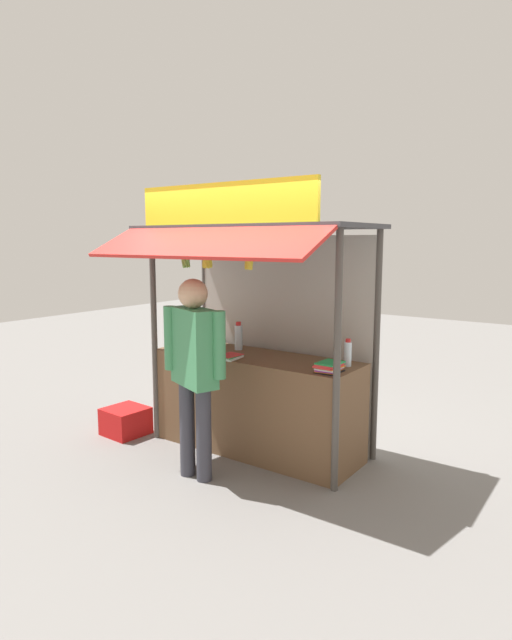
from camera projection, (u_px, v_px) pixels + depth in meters
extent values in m
plane|color=slate|center=(256.00, 449.00, 5.29)|extent=(20.00, 20.00, 0.00)
cube|color=brown|center=(256.00, 403.00, 5.22)|extent=(2.07, 0.68, 0.95)
cylinder|color=#4C4742|center=(154.00, 337.00, 5.45)|extent=(0.06, 0.06, 2.15)
cylinder|color=#4C4742|center=(337.00, 364.00, 4.26)|extent=(0.06, 0.06, 2.15)
cylinder|color=#4C4742|center=(205.00, 327.00, 6.09)|extent=(0.06, 0.06, 2.15)
cylinder|color=#4C4742|center=(376.00, 348.00, 4.90)|extent=(0.06, 0.06, 2.15)
cube|color=#B7B2A8|center=(281.00, 338.00, 5.50)|extent=(2.03, 0.04, 2.10)
cube|color=#3F3F44|center=(253.00, 227.00, 4.93)|extent=(2.27, 0.99, 0.04)
cube|color=red|center=(200.00, 243.00, 4.35)|extent=(2.23, 0.51, 0.26)
cube|color=yellow|center=(223.00, 203.00, 4.55)|extent=(1.87, 0.04, 0.35)
cylinder|color=#59544C|center=(227.00, 238.00, 4.63)|extent=(1.97, 0.02, 0.02)
cylinder|color=silver|center=(239.00, 338.00, 5.42)|extent=(0.08, 0.08, 0.25)
cylinder|color=red|center=(238.00, 324.00, 5.40)|extent=(0.05, 0.05, 0.03)
cylinder|color=silver|center=(214.00, 335.00, 5.62)|extent=(0.07, 0.07, 0.22)
cylinder|color=red|center=(214.00, 324.00, 5.60)|extent=(0.05, 0.05, 0.03)
cylinder|color=silver|center=(348.00, 354.00, 4.71)|extent=(0.07, 0.07, 0.22)
cylinder|color=red|center=(348.00, 340.00, 4.69)|extent=(0.04, 0.04, 0.03)
cylinder|color=silver|center=(194.00, 333.00, 5.62)|extent=(0.08, 0.08, 0.26)
cylinder|color=white|center=(194.00, 319.00, 5.60)|extent=(0.05, 0.05, 0.04)
cylinder|color=silver|center=(220.00, 335.00, 5.71)|extent=(0.06, 0.06, 0.20)
cylinder|color=red|center=(220.00, 324.00, 5.70)|extent=(0.04, 0.04, 0.03)
cylinder|color=silver|center=(187.00, 334.00, 5.75)|extent=(0.06, 0.06, 0.20)
cylinder|color=white|center=(187.00, 324.00, 5.73)|extent=(0.04, 0.04, 0.03)
cube|color=white|center=(229.00, 358.00, 5.03)|extent=(0.20, 0.24, 0.01)
cube|color=white|center=(229.00, 357.00, 5.03)|extent=(0.19, 0.24, 0.01)
cube|color=green|center=(229.00, 356.00, 5.01)|extent=(0.19, 0.24, 0.01)
cube|color=red|center=(229.00, 355.00, 5.01)|extent=(0.19, 0.24, 0.01)
cube|color=black|center=(330.00, 372.00, 4.51)|extent=(0.18, 0.24, 0.01)
cube|color=orange|center=(329.00, 370.00, 4.52)|extent=(0.19, 0.25, 0.01)
cube|color=purple|center=(329.00, 369.00, 4.50)|extent=(0.20, 0.25, 0.01)
cube|color=white|center=(329.00, 368.00, 4.51)|extent=(0.18, 0.24, 0.01)
cube|color=orange|center=(330.00, 367.00, 4.51)|extent=(0.19, 0.24, 0.01)
cube|color=red|center=(328.00, 366.00, 4.50)|extent=(0.18, 0.24, 0.01)
cube|color=red|center=(329.00, 364.00, 4.49)|extent=(0.18, 0.24, 0.01)
cube|color=green|center=(330.00, 363.00, 4.50)|extent=(0.18, 0.24, 0.01)
cylinder|color=#332D23|center=(185.00, 246.00, 4.92)|extent=(0.01, 0.01, 0.11)
cylinder|color=olive|center=(186.00, 254.00, 4.93)|extent=(0.04, 0.04, 0.04)
ellipsoid|color=#7BAA45|center=(188.00, 261.00, 4.93)|extent=(0.04, 0.08, 0.13)
ellipsoid|color=#7BAA45|center=(188.00, 261.00, 4.95)|extent=(0.07, 0.05, 0.13)
ellipsoid|color=#7BAA45|center=(186.00, 261.00, 4.96)|extent=(0.06, 0.05, 0.13)
ellipsoid|color=#7BAA45|center=(184.00, 262.00, 4.95)|extent=(0.04, 0.07, 0.13)
ellipsoid|color=#7BAA45|center=(183.00, 261.00, 4.93)|extent=(0.08, 0.06, 0.13)
ellipsoid|color=#7BAA45|center=(185.00, 261.00, 4.92)|extent=(0.07, 0.05, 0.13)
cylinder|color=#332D23|center=(249.00, 246.00, 4.50)|extent=(0.01, 0.01, 0.10)
cylinder|color=olive|center=(249.00, 254.00, 4.51)|extent=(0.04, 0.04, 0.04)
ellipsoid|color=yellow|center=(251.00, 263.00, 4.51)|extent=(0.03, 0.06, 0.14)
ellipsoid|color=yellow|center=(251.00, 263.00, 4.53)|extent=(0.06, 0.06, 0.14)
ellipsoid|color=yellow|center=(251.00, 263.00, 4.54)|extent=(0.07, 0.04, 0.14)
ellipsoid|color=yellow|center=(249.00, 263.00, 4.54)|extent=(0.06, 0.05, 0.14)
ellipsoid|color=yellow|center=(248.00, 262.00, 4.54)|extent=(0.04, 0.07, 0.14)
ellipsoid|color=yellow|center=(246.00, 262.00, 4.53)|extent=(0.04, 0.07, 0.14)
ellipsoid|color=yellow|center=(247.00, 263.00, 4.51)|extent=(0.06, 0.05, 0.14)
ellipsoid|color=yellow|center=(248.00, 263.00, 4.51)|extent=(0.06, 0.03, 0.14)
ellipsoid|color=yellow|center=(250.00, 263.00, 4.50)|extent=(0.06, 0.06, 0.14)
cylinder|color=#332D23|center=(207.00, 244.00, 4.77)|extent=(0.01, 0.01, 0.08)
cylinder|color=olive|center=(207.00, 251.00, 4.78)|extent=(0.04, 0.04, 0.04)
ellipsoid|color=yellow|center=(210.00, 260.00, 4.78)|extent=(0.04, 0.09, 0.16)
ellipsoid|color=yellow|center=(209.00, 261.00, 4.80)|extent=(0.07, 0.06, 0.16)
ellipsoid|color=yellow|center=(209.00, 260.00, 4.81)|extent=(0.09, 0.04, 0.16)
ellipsoid|color=yellow|center=(207.00, 260.00, 4.81)|extent=(0.07, 0.07, 0.16)
ellipsoid|color=yellow|center=(205.00, 260.00, 4.80)|extent=(0.04, 0.09, 0.16)
ellipsoid|color=yellow|center=(205.00, 261.00, 4.79)|extent=(0.06, 0.06, 0.16)
ellipsoid|color=yellow|center=(205.00, 260.00, 4.77)|extent=(0.09, 0.05, 0.16)
ellipsoid|color=yellow|center=(207.00, 260.00, 4.76)|extent=(0.09, 0.08, 0.16)
cylinder|color=#383842|center=(187.00, 429.00, 4.66)|extent=(0.13, 0.13, 0.83)
cylinder|color=#383842|center=(204.00, 434.00, 4.55)|extent=(0.13, 0.13, 0.83)
cube|color=#3F8C59|center=(194.00, 347.00, 4.50)|extent=(0.54, 0.37, 0.66)
cylinder|color=#3F8C59|center=(170.00, 338.00, 4.65)|extent=(0.11, 0.11, 0.56)
cylinder|color=#3F8C59|center=(219.00, 345.00, 4.33)|extent=(0.11, 0.11, 0.56)
sphere|color=tan|center=(193.00, 294.00, 4.43)|extent=(0.25, 0.25, 0.25)
cube|color=red|center=(126.00, 421.00, 5.69)|extent=(0.43, 0.43, 0.29)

